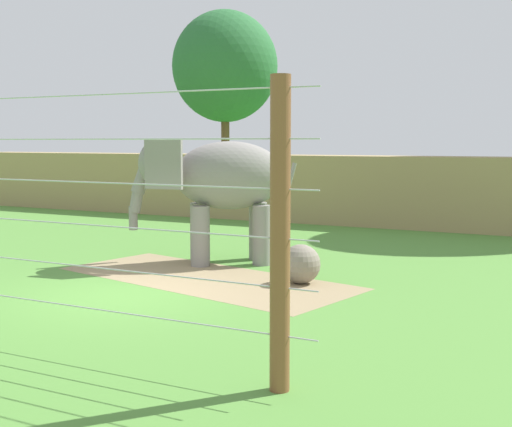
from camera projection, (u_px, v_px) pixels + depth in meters
ground_plane at (123, 295)px, 13.27m from camera, size 120.00×120.00×0.00m
dirt_patch at (205, 278)px, 14.91m from camera, size 7.40×4.29×0.01m
embankment_wall at (346, 190)px, 24.74m from camera, size 36.00×1.80×2.49m
elephant at (217, 181)px, 16.59m from camera, size 3.72×3.08×3.08m
enrichment_ball at (301, 264)px, 14.31m from camera, size 0.84×0.84×0.84m
tree_left_of_centre at (225, 67)px, 35.39m from camera, size 5.54×5.54×9.84m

